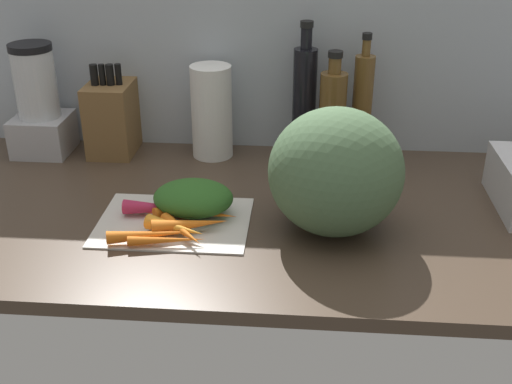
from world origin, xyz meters
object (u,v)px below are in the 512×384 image
at_px(bottle_2, 362,107).
at_px(bottle_1, 332,117).
at_px(carrot_1, 175,228).
at_px(carrot_8, 160,208).
at_px(carrot_5, 150,235).
at_px(carrot_4, 206,214).
at_px(blender_appliance, 39,107).
at_px(bottle_0, 304,101).
at_px(carrot_0, 181,208).
at_px(winter_squash, 336,172).
at_px(carrot_6, 159,212).
at_px(carrot_9, 190,224).
at_px(carrot_2, 188,205).
at_px(carrot_3, 167,240).
at_px(cutting_board, 174,221).
at_px(carrot_7, 182,231).
at_px(knife_block, 113,117).
at_px(paper_towel_roll, 212,112).

bearing_deg(bottle_2, bottle_1, -156.09).
bearing_deg(carrot_1, carrot_8, 120.37).
bearing_deg(carrot_5, carrot_4, 45.23).
relative_size(carrot_4, blender_appliance, 0.46).
height_order(bottle_0, bottle_1, bottle_0).
xyz_separation_m(carrot_0, blender_appliance, (-0.44, 0.34, 0.11)).
bearing_deg(winter_squash, carrot_6, 178.42).
bearing_deg(carrot_0, bottle_2, 40.94).
bearing_deg(carrot_9, bottle_0, 62.83).
bearing_deg(bottle_2, carrot_9, -130.82).
xyz_separation_m(carrot_4, carrot_9, (-0.03, -0.06, 0.00)).
bearing_deg(winter_squash, carrot_0, 175.08).
distance_m(carrot_4, carrot_5, 0.14).
xyz_separation_m(carrot_1, carrot_8, (-0.05, 0.08, -0.00)).
height_order(carrot_2, carrot_3, carrot_2).
bearing_deg(carrot_9, carrot_4, 67.10).
height_order(carrot_0, bottle_2, bottle_2).
xyz_separation_m(carrot_3, blender_appliance, (-0.44, 0.48, 0.11)).
height_order(carrot_5, bottle_2, bottle_2).
bearing_deg(carrot_0, winter_squash, -4.92).
distance_m(carrot_5, winter_squash, 0.41).
relative_size(carrot_5, winter_squash, 0.63).
relative_size(carrot_9, winter_squash, 0.57).
bearing_deg(carrot_3, bottle_0, 61.85).
xyz_separation_m(carrot_5, bottle_2, (0.46, 0.48, 0.12)).
bearing_deg(carrot_8, cutting_board, -31.25).
xyz_separation_m(carrot_2, blender_appliance, (-0.46, 0.33, 0.11)).
bearing_deg(carrot_7, carrot_3, -127.18).
relative_size(knife_block, bottle_1, 0.83).
xyz_separation_m(carrot_2, paper_towel_roll, (0.01, 0.34, 0.10)).
height_order(paper_towel_roll, bottle_0, bottle_0).
relative_size(carrot_5, bottle_1, 0.59).
bearing_deg(blender_appliance, paper_towel_roll, 1.80).
relative_size(carrot_6, knife_block, 0.44).
bearing_deg(carrot_9, carrot_3, -125.44).
bearing_deg(carrot_1, carrot_4, 53.48).
xyz_separation_m(carrot_9, knife_block, (-0.29, 0.44, 0.07)).
relative_size(carrot_1, knife_block, 0.54).
distance_m(carrot_3, paper_towel_roll, 0.50).
bearing_deg(knife_block, bottle_0, 0.59).
bearing_deg(bottle_1, carrot_6, -138.02).
relative_size(carrot_1, carrot_5, 0.76).
xyz_separation_m(carrot_9, bottle_0, (0.23, 0.45, 0.13)).
xyz_separation_m(carrot_7, paper_towel_roll, (0.00, 0.46, 0.10)).
relative_size(carrot_3, bottle_0, 0.44).
relative_size(carrot_7, bottle_0, 0.37).
xyz_separation_m(carrot_7, bottle_0, (0.24, 0.47, 0.13)).
distance_m(carrot_5, blender_appliance, 0.62).
bearing_deg(blender_appliance, carrot_2, -35.69).
relative_size(carrot_0, carrot_4, 0.90).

